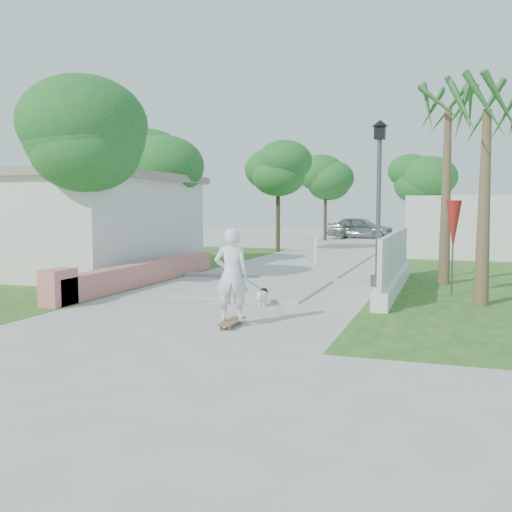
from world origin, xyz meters
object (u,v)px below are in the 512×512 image
at_px(dog, 263,296).
at_px(parked_car, 360,228).
at_px(bollard, 316,250).
at_px(patio_umbrella, 453,226).
at_px(street_lamp, 379,196).
at_px(skateboarder, 237,276).

bearing_deg(dog, parked_car, 87.10).
distance_m(bollard, patio_umbrella, 7.25).
xyz_separation_m(bollard, dog, (0.69, -8.35, -0.37)).
bearing_deg(patio_umbrella, bollard, 129.91).
height_order(street_lamp, bollard, street_lamp).
height_order(street_lamp, dog, street_lamp).
xyz_separation_m(bollard, patio_umbrella, (4.60, -5.50, 1.10)).
distance_m(bollard, parked_car, 18.34).
xyz_separation_m(street_lamp, patio_umbrella, (1.90, -1.00, -0.74)).
xyz_separation_m(street_lamp, parked_car, (-3.79, 22.81, -1.68)).
height_order(bollard, dog, bollard).
distance_m(patio_umbrella, skateboarder, 6.08).
bearing_deg(patio_umbrella, dog, -143.84).
bearing_deg(dog, patio_umbrella, 29.43).
bearing_deg(skateboarder, street_lamp, -125.78).
bearing_deg(dog, street_lamp, 55.77).
height_order(bollard, parked_car, parked_car).
bearing_deg(parked_car, bollard, -168.71).
relative_size(patio_umbrella, dog, 4.06).
bearing_deg(parked_car, patio_umbrella, -158.68).
distance_m(street_lamp, bollard, 5.56).
xyz_separation_m(dog, parked_car, (-1.79, 26.67, 0.54)).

